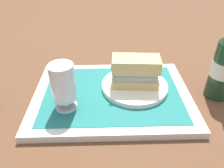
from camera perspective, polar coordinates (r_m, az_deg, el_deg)
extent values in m
plane|color=brown|center=(0.63, 0.00, -3.72)|extent=(3.00, 3.00, 0.00)
cube|color=silver|center=(0.63, 0.00, -3.01)|extent=(0.44, 0.32, 0.02)
cube|color=#1E6B66|center=(0.62, 0.00, -2.23)|extent=(0.38, 0.27, 0.00)
cylinder|color=silver|center=(0.64, 5.89, -0.50)|extent=(0.19, 0.19, 0.01)
cube|color=tan|center=(0.63, 5.99, 0.92)|extent=(0.13, 0.07, 0.02)
cube|color=#9EA3A8|center=(0.62, 6.10, 2.47)|extent=(0.12, 0.06, 0.02)
cube|color=silver|center=(0.61, 6.17, 3.43)|extent=(0.11, 0.06, 0.01)
sphere|color=#47932D|center=(0.60, 1.40, 4.35)|extent=(0.04, 0.04, 0.04)
cube|color=tan|center=(0.60, 6.30, 5.23)|extent=(0.13, 0.07, 0.04)
cylinder|color=silver|center=(0.58, -11.80, -5.64)|extent=(0.06, 0.06, 0.01)
cylinder|color=silver|center=(0.57, -11.97, -4.49)|extent=(0.01, 0.01, 0.02)
cylinder|color=silver|center=(0.54, -12.72, 0.45)|extent=(0.06, 0.06, 0.09)
cylinder|color=gold|center=(0.55, -12.51, -0.92)|extent=(0.06, 0.06, 0.06)
cylinder|color=white|center=(0.53, -13.01, 2.35)|extent=(0.05, 0.05, 0.01)
cylinder|color=#19381E|center=(0.67, 26.88, 3.02)|extent=(0.06, 0.06, 0.17)
cylinder|color=silver|center=(0.67, 27.06, 3.62)|extent=(0.07, 0.07, 0.05)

